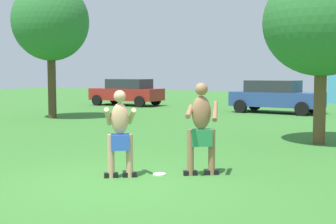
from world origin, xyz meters
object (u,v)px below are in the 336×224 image
(tree_behind_players, at_px, (322,23))
(player_near, at_px, (201,126))
(car_red_mid_lot, at_px, (127,92))
(player_in_blue, at_px, (120,132))
(tree_right_field, at_px, (51,22))
(frisbee, at_px, (159,174))
(car_blue_near_post, at_px, (276,96))

(tree_behind_players, bearing_deg, player_near, -103.48)
(car_red_mid_lot, bearing_deg, player_in_blue, -56.50)
(tree_right_field, xyz_separation_m, tree_behind_players, (11.46, -1.98, -0.82))
(frisbee, bearing_deg, car_red_mid_lot, 125.71)
(frisbee, bearing_deg, player_in_blue, -136.19)
(car_red_mid_lot, height_order, tree_right_field, tree_right_field)
(player_in_blue, height_order, frisbee, player_in_blue)
(player_near, xyz_separation_m, car_red_mid_lot, (-11.80, 15.08, -0.11))
(player_in_blue, bearing_deg, player_near, 35.75)
(tree_right_field, height_order, tree_behind_players, tree_right_field)
(player_in_blue, relative_size, car_red_mid_lot, 0.38)
(player_near, bearing_deg, frisbee, -151.89)
(frisbee, distance_m, car_red_mid_lot, 19.04)
(tree_right_field, bearing_deg, player_in_blue, -41.26)
(player_near, distance_m, frisbee, 1.21)
(player_in_blue, bearing_deg, tree_behind_players, 67.60)
(player_in_blue, xyz_separation_m, tree_behind_players, (2.44, 5.93, 2.43))
(player_in_blue, bearing_deg, car_red_mid_lot, 123.50)
(tree_right_field, bearing_deg, frisbee, -37.72)
(car_red_mid_lot, bearing_deg, car_blue_near_post, -5.24)
(frisbee, bearing_deg, tree_behind_players, 70.62)
(player_in_blue, distance_m, car_blue_near_post, 15.18)
(player_in_blue, bearing_deg, tree_right_field, 138.74)
(car_red_mid_lot, bearing_deg, tree_right_field, -79.10)
(player_near, height_order, car_blue_near_post, player_near)
(player_near, xyz_separation_m, frisbee, (-0.70, -0.37, -0.92))
(player_in_blue, xyz_separation_m, car_red_mid_lot, (-10.57, 15.97, -0.02))
(car_blue_near_post, height_order, tree_behind_players, tree_behind_players)
(player_near, bearing_deg, car_blue_near_post, 100.24)
(player_near, height_order, tree_right_field, tree_right_field)
(tree_behind_players, bearing_deg, tree_right_field, 170.20)
(player_in_blue, xyz_separation_m, tree_right_field, (-9.01, 7.91, 3.25))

